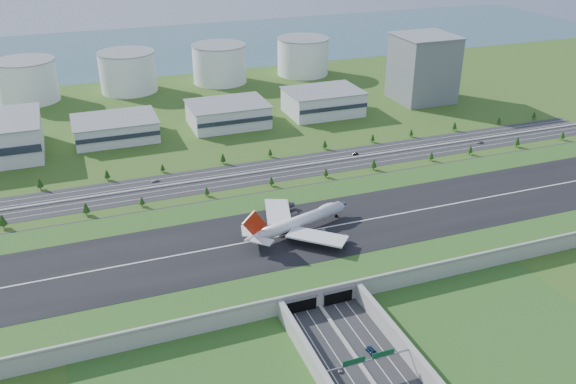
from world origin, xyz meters
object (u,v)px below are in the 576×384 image
object	(u,v)px
boeing_747	(299,221)
car_2	(372,351)
office_tower	(423,68)
car_0	(339,369)
car_5	(355,154)
car_6	(480,142)
fuel_tank_a	(27,81)
car_7	(155,180)

from	to	relation	value
boeing_747	car_2	bearing A→B (deg)	-108.58
office_tower	car_0	distance (m)	353.38
car_2	car_5	distance (m)	202.56
car_2	car_6	size ratio (longest dim) A/B	1.06
office_tower	fuel_tank_a	bearing A→B (deg)	160.23
fuel_tank_a	car_5	world-z (taller)	fuel_tank_a
office_tower	car_6	distance (m)	110.45
car_6	fuel_tank_a	bearing A→B (deg)	33.85
fuel_tank_a	car_7	bearing A→B (deg)	-70.23
car_0	car_5	distance (m)	213.66
boeing_747	car_2	xyz separation A→B (m)	(-3.01, -85.78, -12.86)
fuel_tank_a	car_2	size ratio (longest dim) A/B	8.42
car_5	car_6	size ratio (longest dim) A/B	0.76
car_6	car_7	distance (m)	231.46
office_tower	fuel_tank_a	distance (m)	340.18
office_tower	car_7	bearing A→B (deg)	-159.73
car_0	car_7	xyz separation A→B (m)	(-37.38, 193.13, 0.05)
car_2	car_6	xyz separation A→B (m)	(177.69, 173.24, -0.05)
fuel_tank_a	car_7	size ratio (longest dim) A/B	10.12
boeing_747	car_7	distance (m)	117.87
office_tower	boeing_747	distance (m)	271.41
car_6	car_7	bearing A→B (deg)	66.01
office_tower	car_7	size ratio (longest dim) A/B	11.14
car_5	office_tower	bearing A→B (deg)	124.70
boeing_747	car_5	bearing A→B (deg)	34.38
car_7	car_0	bearing A→B (deg)	3.08
car_0	car_7	world-z (taller)	car_7
car_6	car_0	bearing A→B (deg)	112.37
boeing_747	car_0	size ratio (longest dim) A/B	16.44
office_tower	car_5	world-z (taller)	office_tower
car_0	car_2	bearing A→B (deg)	23.47
fuel_tank_a	car_7	xyz separation A→B (m)	(73.99, -205.85, -16.66)
car_2	car_7	bearing A→B (deg)	-79.66
office_tower	car_6	bearing A→B (deg)	-98.07
car_0	car_6	bearing A→B (deg)	49.88
car_2	office_tower	bearing A→B (deg)	-130.04
car_5	car_7	world-z (taller)	car_7
fuel_tank_a	car_5	bearing A→B (deg)	-44.89
car_0	car_7	distance (m)	196.72
fuel_tank_a	car_0	world-z (taller)	fuel_tank_a
fuel_tank_a	car_2	xyz separation A→B (m)	(127.26, -394.37, -16.55)
car_0	car_5	size ratio (longest dim) A/B	0.92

